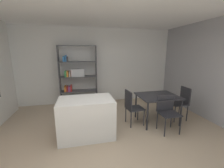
{
  "coord_description": "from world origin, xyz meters",
  "views": [
    {
      "loc": [
        -0.36,
        -2.63,
        1.91
      ],
      "look_at": [
        0.35,
        0.55,
        1.19
      ],
      "focal_mm": 23.09,
      "sensor_mm": 36.0,
      "label": 1
    }
  ],
  "objects_px": {
    "dining_chair_island_side": "(132,105)",
    "dining_chair_near": "(167,110)",
    "kitchen_island": "(87,117)",
    "open_bookshelf": "(76,77)",
    "dining_table": "(158,98)",
    "dining_chair_window_side": "(181,100)"
  },
  "relations": [
    {
      "from": "open_bookshelf",
      "to": "dining_chair_near",
      "type": "relative_size",
      "value": 2.42
    },
    {
      "from": "dining_chair_island_side",
      "to": "dining_chair_near",
      "type": "bearing_deg",
      "value": -126.11
    },
    {
      "from": "dining_chair_near",
      "to": "dining_table",
      "type": "bearing_deg",
      "value": 90.44
    },
    {
      "from": "dining_chair_near",
      "to": "open_bookshelf",
      "type": "bearing_deg",
      "value": 134.58
    },
    {
      "from": "kitchen_island",
      "to": "dining_chair_window_side",
      "type": "height_order",
      "value": "dining_chair_window_side"
    },
    {
      "from": "dining_chair_near",
      "to": "dining_chair_window_side",
      "type": "xyz_separation_m",
      "value": [
        0.75,
        0.46,
        0.02
      ]
    },
    {
      "from": "dining_chair_near",
      "to": "dining_chair_island_side",
      "type": "xyz_separation_m",
      "value": [
        -0.75,
        0.46,
        0.01
      ]
    },
    {
      "from": "open_bookshelf",
      "to": "dining_chair_near",
      "type": "distance_m",
      "value": 3.18
    },
    {
      "from": "dining_chair_near",
      "to": "dining_chair_window_side",
      "type": "distance_m",
      "value": 0.88
    },
    {
      "from": "open_bookshelf",
      "to": "dining_chair_window_side",
      "type": "relative_size",
      "value": 2.25
    },
    {
      "from": "dining_table",
      "to": "dining_chair_window_side",
      "type": "bearing_deg",
      "value": -0.26
    },
    {
      "from": "kitchen_island",
      "to": "dining_chair_island_side",
      "type": "bearing_deg",
      "value": 12.65
    },
    {
      "from": "open_bookshelf",
      "to": "dining_chair_near",
      "type": "height_order",
      "value": "open_bookshelf"
    },
    {
      "from": "kitchen_island",
      "to": "dining_table",
      "type": "distance_m",
      "value": 1.97
    },
    {
      "from": "kitchen_island",
      "to": "dining_chair_near",
      "type": "relative_size",
      "value": 1.39
    },
    {
      "from": "open_bookshelf",
      "to": "dining_chair_island_side",
      "type": "relative_size",
      "value": 2.26
    },
    {
      "from": "dining_chair_window_side",
      "to": "open_bookshelf",
      "type": "bearing_deg",
      "value": -119.44
    },
    {
      "from": "dining_table",
      "to": "dining_chair_near",
      "type": "distance_m",
      "value": 0.49
    },
    {
      "from": "dining_table",
      "to": "dining_chair_window_side",
      "type": "relative_size",
      "value": 1.12
    },
    {
      "from": "dining_chair_window_side",
      "to": "dining_chair_island_side",
      "type": "relative_size",
      "value": 1.0
    },
    {
      "from": "kitchen_island",
      "to": "open_bookshelf",
      "type": "distance_m",
      "value": 2.16
    },
    {
      "from": "kitchen_island",
      "to": "dining_chair_island_side",
      "type": "distance_m",
      "value": 1.22
    }
  ]
}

